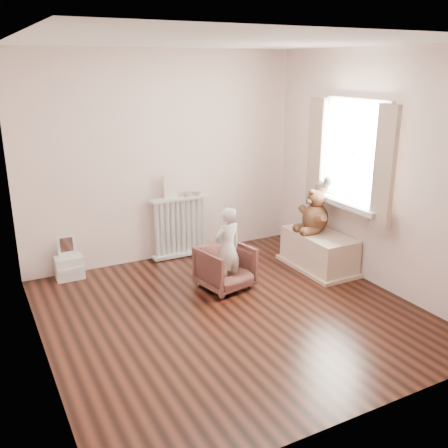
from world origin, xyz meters
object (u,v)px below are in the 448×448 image
toy_vanity (68,256)px  armchair (225,267)px  radiator (181,228)px  child (227,249)px  toy_bench (319,252)px  plush_cat (323,185)px  teddy_bear (316,214)px

toy_vanity → armchair: (1.50, -1.09, -0.03)m
radiator → child: bearing=-86.9°
toy_vanity → armchair: bearing=-36.0°
child → toy_vanity: bearing=-48.4°
toy_bench → plush_cat: (0.14, 0.16, 0.80)m
toy_vanity → child: size_ratio=0.53×
child → plush_cat: size_ratio=3.42×
toy_vanity → toy_bench: bearing=-21.6°
toy_vanity → child: 1.90m
armchair → teddy_bear: 1.36m
toy_vanity → child: (1.50, -1.14, 0.21)m
toy_bench → toy_vanity: bearing=158.4°
toy_vanity → teddy_bear: teddy_bear is taller
armchair → toy_bench: (1.30, -0.02, -0.05)m
armchair → toy_bench: bearing=-12.0°
toy_vanity → teddy_bear: size_ratio=0.94×
toy_vanity → armchair: toy_vanity is taller
radiator → armchair: radiator is taller
armchair → teddy_bear: bearing=-7.7°
toy_vanity → plush_cat: 3.17m
plush_cat → teddy_bear: bearing=-164.3°
child → radiator: bearing=-98.1°
radiator → teddy_bear: teddy_bear is taller
child → teddy_bear: size_ratio=1.76×
armchair → plush_cat: plush_cat is taller
toy_vanity → teddy_bear: 3.00m
armchair → plush_cat: 1.63m
radiator → child: child is taller
radiator → plush_cat: (1.50, -0.98, 0.61)m
teddy_bear → plush_cat: size_ratio=1.95×
radiator → toy_vanity: bearing=-178.8°
child → teddy_bear: (1.29, 0.13, 0.18)m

